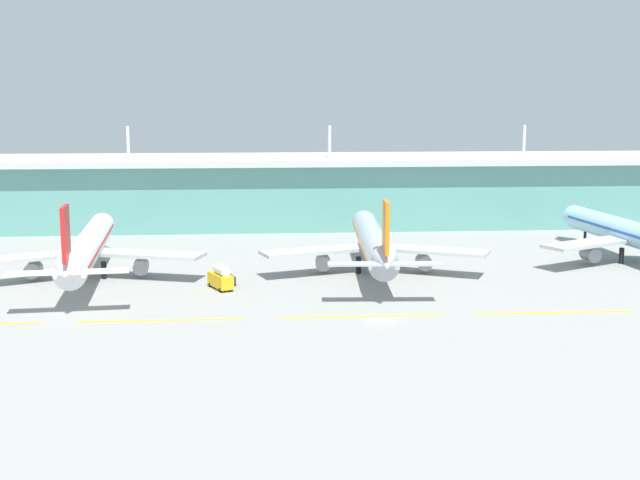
# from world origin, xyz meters

# --- Properties ---
(ground_plane) EXTENTS (600.00, 600.00, 0.00)m
(ground_plane) POSITION_xyz_m (0.00, 0.00, 0.00)
(ground_plane) COLOR gray
(terminal_building) EXTENTS (288.00, 34.00, 29.16)m
(terminal_building) POSITION_xyz_m (-0.00, 106.06, 10.29)
(terminal_building) COLOR #5B9E93
(terminal_building) RESTS_ON ground
(airliner_near_middle) EXTENTS (48.64, 68.66, 18.90)m
(airliner_near_middle) POSITION_xyz_m (-55.72, 38.14, 6.45)
(airliner_near_middle) COLOR white
(airliner_near_middle) RESTS_ON ground
(airliner_center) EXTENTS (48.72, 65.58, 18.90)m
(airliner_center) POSITION_xyz_m (4.14, 39.69, 6.45)
(airliner_center) COLOR #ADB2BC
(airliner_center) RESTS_ON ground
(airliner_far_middle) EXTENTS (48.54, 64.42, 18.90)m
(airliner_far_middle) POSITION_xyz_m (64.39, 46.06, 6.45)
(airliner_far_middle) COLOR #9ED1EA
(airliner_far_middle) RESTS_ON ground
(taxiway_stripe_mid_west) EXTENTS (28.00, 0.70, 0.04)m
(taxiway_stripe_mid_west) POSITION_xyz_m (-37.00, 2.88, 0.02)
(taxiway_stripe_mid_west) COLOR yellow
(taxiway_stripe_mid_west) RESTS_ON ground
(taxiway_stripe_centre) EXTENTS (28.00, 0.70, 0.04)m
(taxiway_stripe_centre) POSITION_xyz_m (-3.00, 2.88, 0.02)
(taxiway_stripe_centre) COLOR yellow
(taxiway_stripe_centre) RESTS_ON ground
(taxiway_stripe_mid_east) EXTENTS (28.00, 0.70, 0.04)m
(taxiway_stripe_mid_east) POSITION_xyz_m (31.00, 2.88, 0.02)
(taxiway_stripe_mid_east) COLOR yellow
(taxiway_stripe_mid_east) RESTS_ON ground
(pushback_tug) EXTENTS (3.60, 4.91, 1.85)m
(pushback_tug) POSITION_xyz_m (-26.71, 29.47, 1.10)
(pushback_tug) COLOR #333842
(pushback_tug) RESTS_ON ground
(fuel_truck) EXTENTS (5.42, 7.62, 4.95)m
(fuel_truck) POSITION_xyz_m (-27.83, 25.51, 2.26)
(fuel_truck) COLOR gold
(fuel_truck) RESTS_ON ground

